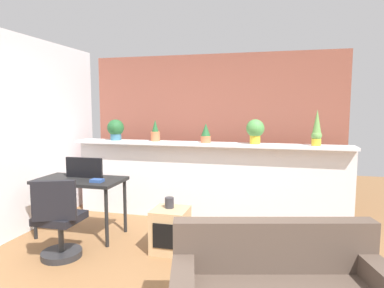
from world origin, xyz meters
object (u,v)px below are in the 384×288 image
(potted_plant_1, at_px, (155,132))
(potted_plant_2, at_px, (206,133))
(vase_on_shelf, at_px, (169,203))
(desk, at_px, (80,185))
(side_cube_shelf, at_px, (170,230))
(potted_plant_4, at_px, (317,129))
(book_on_desk, at_px, (97,181))
(potted_plant_3, at_px, (255,130))
(office_chair, at_px, (59,225))
(tv_monitor, at_px, (84,168))
(potted_plant_0, at_px, (116,129))

(potted_plant_1, relative_size, potted_plant_2, 1.16)
(vase_on_shelf, bearing_deg, desk, 173.94)
(vase_on_shelf, bearing_deg, side_cube_shelf, -61.56)
(potted_plant_4, xyz_separation_m, book_on_desk, (-2.64, -1.09, -0.60))
(potted_plant_3, bearing_deg, book_on_desk, -148.84)
(office_chair, distance_m, book_on_desk, 0.70)
(potted_plant_3, xyz_separation_m, desk, (-2.14, -0.99, -0.68))
(tv_monitor, height_order, office_chair, tv_monitor)
(potted_plant_1, bearing_deg, potted_plant_2, -1.89)
(potted_plant_1, bearing_deg, tv_monitor, -124.75)
(potted_plant_4, relative_size, desk, 0.44)
(tv_monitor, relative_size, office_chair, 0.56)
(potted_plant_0, bearing_deg, potted_plant_4, -0.49)
(potted_plant_0, relative_size, desk, 0.29)
(potted_plant_0, xyz_separation_m, potted_plant_3, (2.13, -0.01, 0.02))
(tv_monitor, xyz_separation_m, vase_on_shelf, (1.23, -0.21, -0.32))
(side_cube_shelf, xyz_separation_m, vase_on_shelf, (-0.02, 0.04, 0.31))
(potted_plant_1, relative_size, desk, 0.29)
(office_chair, xyz_separation_m, book_on_desk, (0.15, 0.56, 0.38))
(office_chair, height_order, side_cube_shelf, office_chair)
(office_chair, bearing_deg, potted_plant_4, 30.72)
(potted_plant_2, relative_size, book_on_desk, 1.86)
(potted_plant_3, bearing_deg, potted_plant_2, -179.01)
(potted_plant_0, height_order, potted_plant_1, same)
(potted_plant_3, height_order, office_chair, potted_plant_3)
(potted_plant_0, xyz_separation_m, potted_plant_1, (0.65, 0.01, -0.04))
(potted_plant_2, bearing_deg, potted_plant_4, -0.17)
(potted_plant_1, distance_m, potted_plant_4, 2.29)
(office_chair, bearing_deg, book_on_desk, 75.30)
(vase_on_shelf, bearing_deg, potted_plant_0, 137.54)
(potted_plant_0, distance_m, side_cube_shelf, 2.03)
(office_chair, relative_size, side_cube_shelf, 1.82)
(potted_plant_0, relative_size, potted_plant_1, 1.00)
(office_chair, bearing_deg, potted_plant_0, 95.22)
(potted_plant_1, distance_m, tv_monitor, 1.20)
(potted_plant_4, relative_size, vase_on_shelf, 3.95)
(potted_plant_1, height_order, desk, potted_plant_1)
(potted_plant_4, bearing_deg, tv_monitor, -163.02)
(tv_monitor, bearing_deg, side_cube_shelf, -11.54)
(potted_plant_3, distance_m, side_cube_shelf, 1.83)
(potted_plant_0, height_order, potted_plant_4, potted_plant_4)
(potted_plant_1, bearing_deg, office_chair, -106.39)
(book_on_desk, bearing_deg, side_cube_shelf, -3.60)
(potted_plant_4, height_order, office_chair, potted_plant_4)
(potted_plant_3, xyz_separation_m, book_on_desk, (-1.83, -1.11, -0.58))
(potted_plant_2, bearing_deg, office_chair, -127.64)
(office_chair, bearing_deg, vase_on_shelf, 26.81)
(potted_plant_1, relative_size, side_cube_shelf, 0.65)
(side_cube_shelf, bearing_deg, office_chair, -155.54)
(potted_plant_0, distance_m, desk, 1.20)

